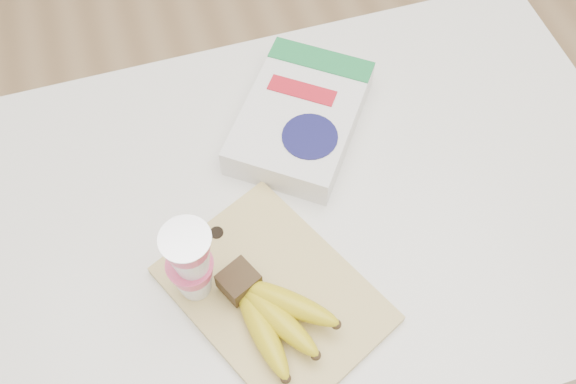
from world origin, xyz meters
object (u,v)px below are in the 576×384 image
at_px(bananas, 272,313).
at_px(cereal_box, 301,117).
at_px(cutting_board, 274,294).
at_px(yogurt_stack, 190,262).
at_px(table, 303,301).

relative_size(bananas, cereal_box, 0.59).
distance_m(bananas, cereal_box, 0.33).
bearing_deg(cutting_board, yogurt_stack, 133.53).
relative_size(table, yogurt_stack, 6.97).
relative_size(yogurt_stack, cereal_box, 0.50).
bearing_deg(yogurt_stack, cereal_box, 45.95).
height_order(yogurt_stack, cereal_box, yogurt_stack).
distance_m(cutting_board, cereal_box, 0.30).
distance_m(cutting_board, yogurt_stack, 0.14).
relative_size(table, bananas, 5.90).
distance_m(table, yogurt_stack, 0.54).
bearing_deg(bananas, cutting_board, 69.99).
bearing_deg(cereal_box, bananas, -77.61).
bearing_deg(yogurt_stack, cutting_board, -21.16).
bearing_deg(yogurt_stack, bananas, -41.11).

